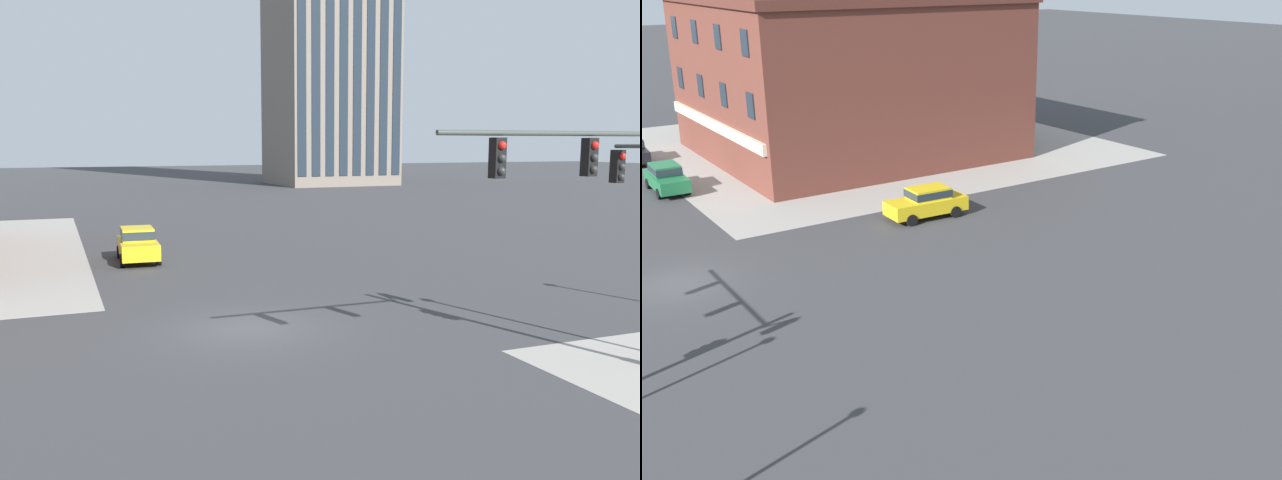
# 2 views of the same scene
# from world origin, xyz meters

# --- Properties ---
(ground_plane) EXTENTS (320.00, 320.00, 0.00)m
(ground_plane) POSITION_xyz_m (0.00, 0.00, 0.00)
(ground_plane) COLOR #38383A
(sidewalk_far_corner) EXTENTS (32.00, 32.00, 0.02)m
(sidewalk_far_corner) POSITION_xyz_m (-20.00, 20.00, 0.00)
(sidewalk_far_corner) COLOR gray
(sidewalk_far_corner) RESTS_ON ground
(car_main_northbound_near) EXTENTS (2.03, 4.47, 1.68)m
(car_main_northbound_near) POSITION_xyz_m (-1.68, 13.85, 0.92)
(car_main_northbound_near) COLOR gold
(car_main_northbound_near) RESTS_ON ground
(car_main_southbound_far) EXTENTS (4.43, 1.95, 1.68)m
(car_main_southbound_far) POSITION_xyz_m (-15.03, 3.61, 0.92)
(car_main_southbound_far) COLOR #1E6B3D
(car_main_southbound_far) RESTS_ON ground
(storefront_block_near_corner) EXTENTS (19.42, 20.02, 11.24)m
(storefront_block_near_corner) POSITION_xyz_m (-18.52, 17.78, 5.63)
(storefront_block_near_corner) COLOR brown
(storefront_block_near_corner) RESTS_ON ground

